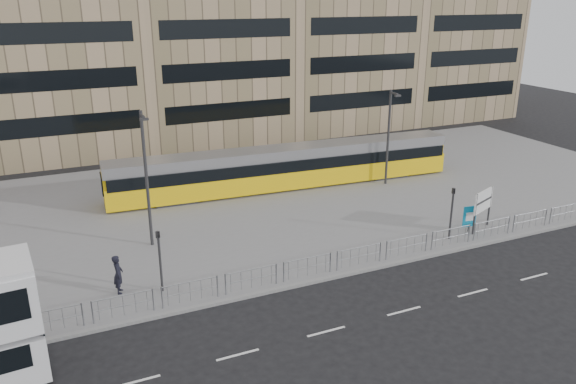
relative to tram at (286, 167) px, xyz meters
name	(u,v)px	position (x,y,z in m)	size (l,w,h in m)	color
ground	(324,281)	(-4.08, -13.75, -1.67)	(120.00, 120.00, 0.00)	black
plaza	(243,203)	(-4.08, -1.75, -1.60)	(64.00, 24.00, 0.15)	slate
kerb	(324,279)	(-4.08, -13.70, -1.60)	(64.00, 0.25, 0.17)	gray
building_row	(175,2)	(-2.53, 20.52, 11.24)	(70.40, 18.40, 31.20)	brown
pedestrian_barrier	(354,252)	(-2.08, -13.25, -0.69)	(32.07, 0.07, 1.10)	#96999F
road_markings	(385,316)	(-3.08, -17.75, -1.67)	(62.00, 0.12, 0.01)	white
tram	(286,167)	(0.00, 0.00, 0.00)	(25.82, 4.07, 3.03)	yellow
station_sign	(483,203)	(7.44, -12.12, 0.22)	(2.05, 0.90, 2.51)	#2D2D30
ad_panel	(470,217)	(6.58, -12.05, -0.58)	(0.86, 0.19, 1.61)	#2D2D30
pedestrian	(118,274)	(-13.62, -10.95, -0.56)	(0.70, 0.46, 1.92)	black
traffic_light_west	(160,254)	(-11.74, -11.66, 0.45)	(0.23, 0.25, 3.10)	#2D2D30
traffic_light_east	(452,207)	(4.85, -12.40, 0.45)	(0.18, 0.22, 3.10)	#2D2D30
lamp_post_west	(146,174)	(-11.12, -6.20, 2.70)	(0.45, 1.04, 7.71)	#2D2D30
lamp_post_east	(389,133)	(7.12, -2.44, 2.37)	(0.45, 1.04, 7.05)	#2D2D30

